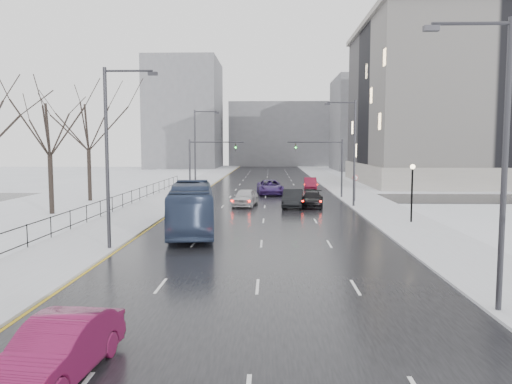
# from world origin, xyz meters

# --- Properties ---
(road) EXTENTS (16.00, 150.00, 0.04)m
(road) POSITION_xyz_m (0.00, 60.00, 0.02)
(road) COLOR black
(road) RESTS_ON ground
(cross_road) EXTENTS (130.00, 10.00, 0.04)m
(cross_road) POSITION_xyz_m (0.00, 48.00, 0.02)
(cross_road) COLOR black
(cross_road) RESTS_ON ground
(sidewalk_left) EXTENTS (5.00, 150.00, 0.16)m
(sidewalk_left) POSITION_xyz_m (-10.50, 60.00, 0.08)
(sidewalk_left) COLOR silver
(sidewalk_left) RESTS_ON ground
(sidewalk_right) EXTENTS (5.00, 150.00, 0.16)m
(sidewalk_right) POSITION_xyz_m (10.50, 60.00, 0.08)
(sidewalk_right) COLOR silver
(sidewalk_right) RESTS_ON ground
(park_strip) EXTENTS (14.00, 150.00, 0.12)m
(park_strip) POSITION_xyz_m (-20.00, 60.00, 0.06)
(park_strip) COLOR white
(park_strip) RESTS_ON ground
(tree_park_d) EXTENTS (8.75, 8.75, 12.50)m
(tree_park_d) POSITION_xyz_m (-17.80, 34.00, 0.00)
(tree_park_d) COLOR black
(tree_park_d) RESTS_ON ground
(tree_park_e) EXTENTS (9.45, 9.45, 13.50)m
(tree_park_e) POSITION_xyz_m (-18.20, 44.00, 0.00)
(tree_park_e) COLOR black
(tree_park_e) RESTS_ON ground
(iron_fence) EXTENTS (0.06, 70.00, 1.30)m
(iron_fence) POSITION_xyz_m (-13.00, 30.00, 0.91)
(iron_fence) COLOR black
(iron_fence) RESTS_ON sidewalk_left
(streetlight_r_near) EXTENTS (2.95, 0.25, 10.00)m
(streetlight_r_near) POSITION_xyz_m (8.17, 10.00, 5.62)
(streetlight_r_near) COLOR #2D2D33
(streetlight_r_near) RESTS_ON ground
(streetlight_r_mid) EXTENTS (2.95, 0.25, 10.00)m
(streetlight_r_mid) POSITION_xyz_m (8.17, 40.00, 5.62)
(streetlight_r_mid) COLOR #2D2D33
(streetlight_r_mid) RESTS_ON ground
(streetlight_l_near) EXTENTS (2.95, 0.25, 10.00)m
(streetlight_l_near) POSITION_xyz_m (-8.17, 20.00, 5.62)
(streetlight_l_near) COLOR #2D2D33
(streetlight_l_near) RESTS_ON ground
(streetlight_l_far) EXTENTS (2.95, 0.25, 10.00)m
(streetlight_l_far) POSITION_xyz_m (-8.17, 52.00, 5.62)
(streetlight_l_far) COLOR #2D2D33
(streetlight_l_far) RESTS_ON ground
(lamppost_r_mid) EXTENTS (0.36, 0.36, 4.28)m
(lamppost_r_mid) POSITION_xyz_m (11.00, 30.00, 2.94)
(lamppost_r_mid) COLOR black
(lamppost_r_mid) RESTS_ON sidewalk_right
(mast_signal_right) EXTENTS (6.10, 0.33, 6.50)m
(mast_signal_right) POSITION_xyz_m (7.33, 48.00, 4.11)
(mast_signal_right) COLOR #2D2D33
(mast_signal_right) RESTS_ON ground
(mast_signal_left) EXTENTS (6.10, 0.33, 6.50)m
(mast_signal_left) POSITION_xyz_m (-7.33, 48.00, 4.11)
(mast_signal_left) COLOR #2D2D33
(mast_signal_left) RESTS_ON ground
(no_uturn_sign) EXTENTS (0.60, 0.06, 2.70)m
(no_uturn_sign) POSITION_xyz_m (9.20, 44.00, 2.30)
(no_uturn_sign) COLOR #2D2D33
(no_uturn_sign) RESTS_ON sidewalk_right
(civic_building) EXTENTS (41.00, 31.00, 24.80)m
(civic_building) POSITION_xyz_m (35.00, 72.00, 11.21)
(civic_building) COLOR gray
(civic_building) RESTS_ON ground
(bldg_far_right) EXTENTS (24.00, 20.00, 22.00)m
(bldg_far_right) POSITION_xyz_m (28.00, 115.00, 11.00)
(bldg_far_right) COLOR slate
(bldg_far_right) RESTS_ON ground
(bldg_far_left) EXTENTS (18.00, 22.00, 28.00)m
(bldg_far_left) POSITION_xyz_m (-22.00, 125.00, 14.00)
(bldg_far_left) COLOR slate
(bldg_far_left) RESTS_ON ground
(bldg_far_center) EXTENTS (30.00, 18.00, 18.00)m
(bldg_far_center) POSITION_xyz_m (4.00, 140.00, 9.00)
(bldg_far_center) COLOR slate
(bldg_far_center) RESTS_ON ground
(sedan_left_near) EXTENTS (2.07, 4.74, 1.51)m
(sedan_left_near) POSITION_xyz_m (-4.71, 4.76, 0.80)
(sedan_left_near) COLOR maroon
(sedan_left_near) RESTS_ON road
(bus) EXTENTS (4.32, 11.97, 3.26)m
(bus) POSITION_xyz_m (-4.80, 26.18, 1.67)
(bus) COLOR #2C3956
(bus) RESTS_ON road
(sedan_center_near) EXTENTS (2.61, 5.14, 1.68)m
(sedan_center_near) POSITION_xyz_m (-1.87, 40.40, 0.88)
(sedan_center_near) COLOR #B9B7BB
(sedan_center_near) RESTS_ON road
(sedan_right_near) EXTENTS (2.26, 5.32, 1.71)m
(sedan_right_near) POSITION_xyz_m (2.64, 39.45, 0.89)
(sedan_right_near) COLOR black
(sedan_right_near) RESTS_ON road
(sedan_right_cross) EXTENTS (3.40, 6.43, 1.72)m
(sedan_right_cross) POSITION_xyz_m (0.50, 51.94, 0.90)
(sedan_right_cross) COLOR #331F5D
(sedan_right_cross) RESTS_ON road
(sedan_right_far) EXTENTS (2.55, 5.17, 1.44)m
(sedan_right_far) POSITION_xyz_m (4.50, 39.99, 0.76)
(sedan_right_far) COLOR black
(sedan_right_far) RESTS_ON road
(sedan_right_distant) EXTENTS (1.80, 4.71, 1.53)m
(sedan_right_distant) POSITION_xyz_m (5.87, 59.56, 0.81)
(sedan_right_distant) COLOR maroon
(sedan_right_distant) RESTS_ON road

